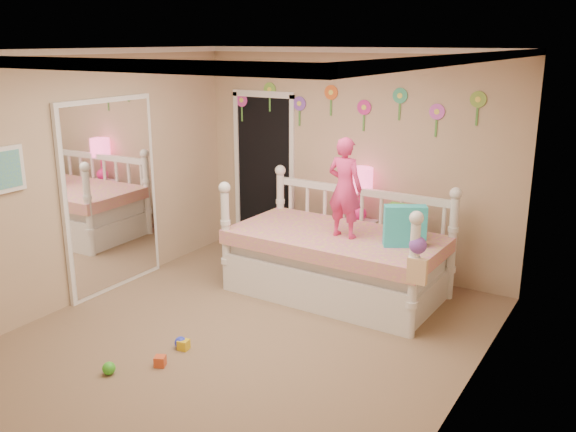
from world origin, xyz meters
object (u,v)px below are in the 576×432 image
Objects in this scene: daybed at (337,239)px; child at (345,188)px; table_lamp at (360,186)px; nightstand at (358,247)px.

child reaches higher than daybed.
daybed is at bearing -85.01° from table_lamp.
nightstand is 1.02× the size of table_lamp.
daybed reaches higher than nightstand.
table_lamp is at bearing 0.00° from nightstand.
daybed is at bearing -27.94° from child.
table_lamp is (-0.06, 0.69, 0.44)m from daybed.
nightstand is 0.74m from table_lamp.
child reaches higher than table_lamp.
nightstand is at bearing -73.10° from child.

